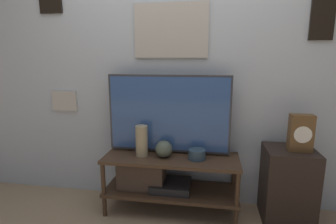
# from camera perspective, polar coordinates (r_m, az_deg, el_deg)

# --- Properties ---
(wall_back) EXTENTS (6.40, 0.08, 2.70)m
(wall_back) POSITION_cam_1_polar(r_m,az_deg,el_deg) (2.51, 1.58, 10.33)
(wall_back) COLOR #B2BCC6
(wall_back) RESTS_ON ground_plane
(media_console) EXTENTS (1.22, 0.43, 0.53)m
(media_console) POSITION_cam_1_polar(r_m,az_deg,el_deg) (2.51, -1.69, -13.79)
(media_console) COLOR #422D1E
(media_console) RESTS_ON ground_plane
(television) EXTENTS (1.12, 0.05, 0.73)m
(television) POSITION_cam_1_polar(r_m,az_deg,el_deg) (2.40, 0.13, -0.44)
(television) COLOR #333338
(television) RESTS_ON media_console
(vase_wide_bowl) EXTENTS (0.15, 0.15, 0.09)m
(vase_wide_bowl) POSITION_cam_1_polar(r_m,az_deg,el_deg) (2.35, 6.32, -9.15)
(vase_wide_bowl) COLOR #2D4251
(vase_wide_bowl) RESTS_ON media_console
(vase_round_glass) EXTENTS (0.15, 0.15, 0.15)m
(vase_round_glass) POSITION_cam_1_polar(r_m,az_deg,el_deg) (2.38, -0.90, -8.04)
(vase_round_glass) COLOR #4C5647
(vase_round_glass) RESTS_ON media_console
(vase_tall_ceramic) EXTENTS (0.11, 0.11, 0.28)m
(vase_tall_ceramic) POSITION_cam_1_polar(r_m,az_deg,el_deg) (2.40, -5.75, -6.29)
(vase_tall_ceramic) COLOR tan
(vase_tall_ceramic) RESTS_ON media_console
(side_table) EXTENTS (0.41, 0.39, 0.66)m
(side_table) POSITION_cam_1_polar(r_m,az_deg,el_deg) (2.58, 24.55, -14.27)
(side_table) COLOR black
(side_table) RESTS_ON ground_plane
(mantel_clock) EXTENTS (0.18, 0.11, 0.31)m
(mantel_clock) POSITION_cam_1_polar(r_m,az_deg,el_deg) (2.41, 26.94, -4.09)
(mantel_clock) COLOR brown
(mantel_clock) RESTS_ON side_table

